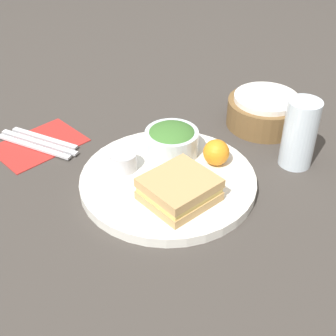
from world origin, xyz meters
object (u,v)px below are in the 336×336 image
at_px(drink_glass, 300,134).
at_px(bread_basket, 265,111).
at_px(sandwich, 179,189).
at_px(knife, 39,142).
at_px(fork, 33,146).
at_px(dressing_cup, 123,161).
at_px(salad_bowl, 172,139).
at_px(spoon, 44,138).
at_px(plate, 168,181).

relative_size(drink_glass, bread_basket, 0.84).
relative_size(sandwich, knife, 0.62).
height_order(drink_glass, fork, drink_glass).
bearing_deg(dressing_cup, drink_glass, 53.31).
bearing_deg(knife, bread_basket, -143.72).
bearing_deg(sandwich, fork, -165.80).
bearing_deg(salad_bowl, sandwich, -39.29).
distance_m(drink_glass, fork, 0.54).
xyz_separation_m(salad_bowl, drink_glass, (0.18, 0.17, 0.02)).
height_order(sandwich, spoon, sandwich).
relative_size(plate, fork, 1.78).
bearing_deg(knife, dressing_cup, 176.30).
relative_size(dressing_cup, bread_basket, 0.31).
xyz_separation_m(dressing_cup, knife, (-0.21, -0.06, -0.03)).
bearing_deg(drink_glass, dressing_cup, -126.69).
distance_m(salad_bowl, knife, 0.29).
relative_size(fork, spoon, 1.11).
bearing_deg(fork, knife, -90.00).
bearing_deg(plate, knife, -160.66).
height_order(plate, sandwich, sandwich).
xyz_separation_m(plate, knife, (-0.29, -0.10, -0.00)).
height_order(plate, knife, plate).
distance_m(plate, sandwich, 0.08).
distance_m(plate, drink_glass, 0.27).
height_order(plate, fork, plate).
bearing_deg(salad_bowl, dressing_cup, -103.98).
bearing_deg(spoon, sandwich, 169.13).
bearing_deg(spoon, dressing_cup, 171.65).
relative_size(dressing_cup, knife, 0.26).
height_order(drink_glass, knife, drink_glass).
distance_m(knife, spoon, 0.02).
bearing_deg(spoon, fork, 90.00).
bearing_deg(knife, spoon, -90.00).
relative_size(dressing_cup, drink_glass, 0.37).
relative_size(sandwich, dressing_cup, 2.33).
height_order(salad_bowl, drink_glass, drink_glass).
bearing_deg(drink_glass, salad_bowl, -136.24).
relative_size(plate, spoon, 1.97).
bearing_deg(drink_glass, fork, -139.49).
bearing_deg(dressing_cup, sandwich, 4.45).
height_order(plate, drink_glass, drink_glass).
relative_size(salad_bowl, fork, 0.57).
relative_size(plate, knife, 1.69).
bearing_deg(sandwich, salad_bowl, 140.71).
bearing_deg(bread_basket, dressing_cup, -101.16).
bearing_deg(knife, plate, -180.00).
height_order(salad_bowl, dressing_cup, salad_bowl).
relative_size(drink_glass, knife, 0.71).
xyz_separation_m(salad_bowl, spoon, (-0.24, -0.15, -0.04)).
distance_m(sandwich, fork, 0.36).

